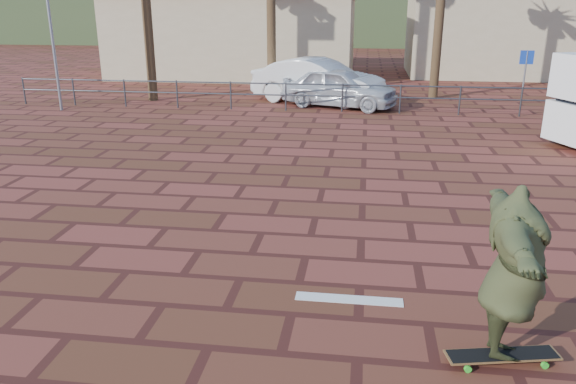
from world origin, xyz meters
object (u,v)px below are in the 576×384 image
object	(u,v)px
longboard	(502,356)
car_silver	(340,87)
car_white	(318,81)
skateboarder	(514,274)

from	to	relation	value
longboard	car_silver	distance (m)	15.57
car_silver	car_white	world-z (taller)	car_white
longboard	car_silver	bearing A→B (deg)	87.03
skateboarder	car_white	world-z (taller)	skateboarder
car_silver	skateboarder	bearing A→B (deg)	-152.86
skateboarder	car_silver	xyz separation A→B (m)	(-2.52, 15.35, -0.35)
car_white	skateboarder	bearing A→B (deg)	-148.37
skateboarder	car_white	size ratio (longest dim) A/B	0.46
longboard	car_white	world-z (taller)	car_white
longboard	car_silver	size ratio (longest dim) A/B	0.29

